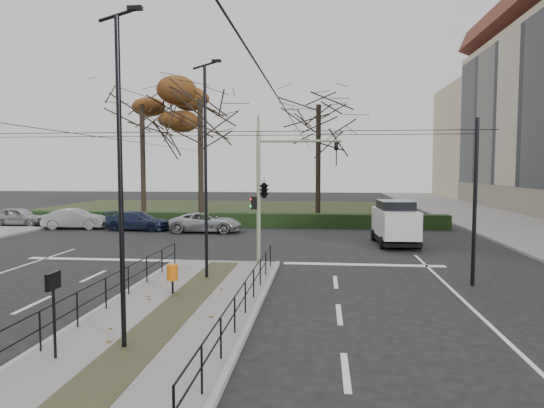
{
  "coord_description": "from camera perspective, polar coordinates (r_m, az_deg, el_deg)",
  "views": [
    {
      "loc": [
        4.19,
        -15.86,
        4.21
      ],
      "look_at": [
        1.66,
        8.42,
        2.42
      ],
      "focal_mm": 32.0,
      "sensor_mm": 36.0,
      "label": 1
    }
  ],
  "objects": [
    {
      "name": "traffic_light",
      "position": [
        20.51,
        -0.69,
        2.01
      ],
      "size": [
        3.84,
        2.2,
        5.65
      ],
      "color": "gray",
      "rests_on": "median_island"
    },
    {
      "name": "streetlamp_median_near",
      "position": [
        11.29,
        -17.33,
        2.9
      ],
      "size": [
        0.63,
        0.13,
        7.57
      ],
      "color": "black",
      "rests_on": "median_island"
    },
    {
      "name": "bare_tree_center",
      "position": [
        43.54,
        5.5,
        10.64
      ],
      "size": [
        7.84,
        7.84,
        12.91
      ],
      "color": "black",
      "rests_on": "park"
    },
    {
      "name": "streetlamp_median_far",
      "position": [
        17.98,
        -7.76,
        4.14
      ],
      "size": [
        0.67,
        0.14,
        7.99
      ],
      "color": "black",
      "rests_on": "median_island"
    },
    {
      "name": "bare_tree_near",
      "position": [
        39.24,
        -8.45,
        11.16
      ],
      "size": [
        8.16,
        8.16,
        12.75
      ],
      "color": "black",
      "rests_on": "park"
    },
    {
      "name": "parked_car_fourth",
      "position": [
        32.36,
        -7.76,
        -2.14
      ],
      "size": [
        4.81,
        2.34,
        1.32
      ],
      "primitive_type": "imported",
      "rotation": [
        0.0,
        0.0,
        1.6
      ],
      "color": "#989A9F",
      "rests_on": "ground"
    },
    {
      "name": "median_railing",
      "position": [
        14.28,
        -11.42,
        -8.98
      ],
      "size": [
        4.14,
        13.24,
        0.92
      ],
      "color": "black",
      "rests_on": "median_island"
    },
    {
      "name": "rust_tree",
      "position": [
        45.14,
        -15.07,
        11.24
      ],
      "size": [
        10.49,
        10.49,
        12.84
      ],
      "color": "black",
      "rests_on": "park"
    },
    {
      "name": "white_van",
      "position": [
        27.59,
        14.28,
        -2.04
      ],
      "size": [
        2.28,
        4.68,
        2.45
      ],
      "color": "silver",
      "rests_on": "ground"
    },
    {
      "name": "info_panel",
      "position": [
        11.47,
        -24.36,
        -9.29
      ],
      "size": [
        0.11,
        0.49,
        1.87
      ],
      "color": "black",
      "rests_on": "median_island"
    },
    {
      "name": "ground",
      "position": [
        16.94,
        -8.7,
        -10.24
      ],
      "size": [
        140.0,
        140.0,
        0.0
      ],
      "primitive_type": "plane",
      "color": "black",
      "rests_on": "ground"
    },
    {
      "name": "sidewalk_east",
      "position": [
        40.51,
        25.88,
        -2.09
      ],
      "size": [
        8.0,
        90.0,
        0.14
      ],
      "primitive_type": "cube",
      "color": "slate",
      "rests_on": "ground"
    },
    {
      "name": "parked_car_second",
      "position": [
        36.51,
        -22.16,
        -1.63
      ],
      "size": [
        4.39,
        1.96,
        1.4
      ],
      "primitive_type": "imported",
      "rotation": [
        0.0,
        0.0,
        1.69
      ],
      "color": "#989A9F",
      "rests_on": "ground"
    },
    {
      "name": "median_island",
      "position": [
        14.6,
        -11.25,
        -12.35
      ],
      "size": [
        4.4,
        15.0,
        0.14
      ],
      "primitive_type": "cube",
      "color": "slate",
      "rests_on": "ground"
    },
    {
      "name": "litter_bin",
      "position": [
        16.25,
        -11.64,
        -7.95
      ],
      "size": [
        0.37,
        0.37,
        0.95
      ],
      "color": "black",
      "rests_on": "median_island"
    },
    {
      "name": "parked_car_first",
      "position": [
        40.09,
        -27.62,
        -1.32
      ],
      "size": [
        4.09,
        1.71,
        1.39
      ],
      "primitive_type": "imported",
      "rotation": [
        0.0,
        0.0,
        1.59
      ],
      "color": "#989A9F",
      "rests_on": "ground"
    },
    {
      "name": "parked_car_third",
      "position": [
        34.37,
        -15.49,
        -1.91
      ],
      "size": [
        4.58,
        2.18,
        1.29
      ],
      "primitive_type": "imported",
      "rotation": [
        0.0,
        0.0,
        1.49
      ],
      "color": "#1C2542",
      "rests_on": "ground"
    },
    {
      "name": "hedge",
      "position": [
        36.13,
        -10.46,
        -1.77
      ],
      "size": [
        38.0,
        1.0,
        1.0
      ],
      "primitive_type": "cube",
      "color": "black",
      "rests_on": "ground"
    },
    {
      "name": "park",
      "position": [
        49.11,
        -6.03,
        -0.69
      ],
      "size": [
        38.0,
        26.0,
        0.1
      ],
      "primitive_type": "cube",
      "color": "#263219",
      "rests_on": "ground"
    },
    {
      "name": "catenary",
      "position": [
        17.99,
        -7.52,
        1.65
      ],
      "size": [
        20.0,
        34.0,
        6.0
      ],
      "color": "black",
      "rests_on": "ground"
    }
  ]
}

